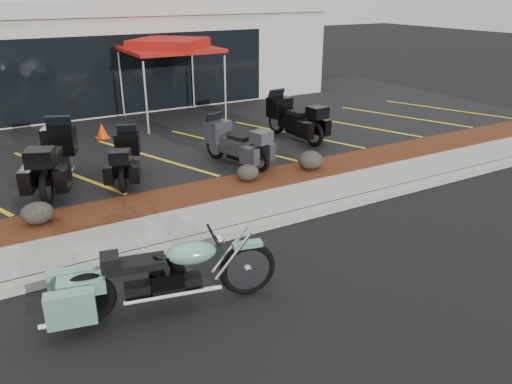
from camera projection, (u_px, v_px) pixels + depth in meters
ground at (263, 256)px, 8.44m from camera, size 90.00×90.00×0.00m
curb at (238, 231)px, 9.13m from camera, size 24.00×0.25×0.15m
sidewalk at (222, 217)px, 9.69m from camera, size 24.00×1.20×0.15m
mulch_bed at (197, 196)px, 10.65m from camera, size 24.00×1.20×0.16m
upper_lot at (125, 136)px, 14.99m from camera, size 26.00×9.60×0.15m
dealership_building at (74, 49)px, 19.30m from camera, size 18.00×8.16×4.00m
boulder_left at (37, 213)px, 9.16m from camera, size 0.58×0.48×0.41m
boulder_mid at (248, 173)px, 11.22m from camera, size 0.53×0.44×0.37m
boulder_right at (310, 160)px, 11.93m from camera, size 0.62×0.52×0.44m
hero_cruiser at (248, 261)px, 7.16m from camera, size 3.24×1.45×1.11m
touring_black_front at (62, 146)px, 11.38m from camera, size 1.73×2.60×1.41m
touring_black_mid at (128, 148)px, 11.73m from camera, size 1.43×2.09×1.14m
touring_grey at (215, 136)px, 12.55m from camera, size 1.38×2.20×1.20m
touring_black_rear at (277, 112)px, 14.73m from camera, size 1.13×2.38×1.33m
traffic_cone at (102, 131)px, 14.45m from camera, size 0.42×0.42×0.44m
popup_canopy at (169, 47)px, 15.71m from camera, size 3.31×3.31×2.58m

